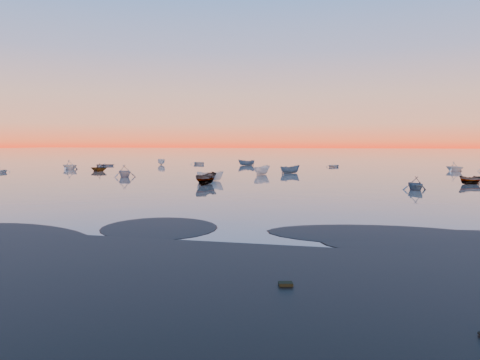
% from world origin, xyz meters
% --- Properties ---
extents(ground, '(600.00, 600.00, 0.00)m').
position_xyz_m(ground, '(0.00, 100.00, 0.00)').
color(ground, '#6A6159').
rests_on(ground, ground).
extents(mud_lobes, '(140.00, 6.00, 0.07)m').
position_xyz_m(mud_lobes, '(0.00, -1.00, 0.01)').
color(mud_lobes, black).
rests_on(mud_lobes, ground).
extents(moored_fleet, '(124.00, 58.00, 1.20)m').
position_xyz_m(moored_fleet, '(0.00, 53.00, 0.00)').
color(moored_fleet, silver).
rests_on(moored_fleet, ground).
extents(boat_near_left, '(4.21, 3.82, 1.01)m').
position_xyz_m(boat_near_left, '(-46.42, 42.64, 0.00)').
color(boat_near_left, silver).
rests_on(boat_near_left, ground).
extents(boat_near_center, '(1.82, 3.90, 1.32)m').
position_xyz_m(boat_near_center, '(-6.28, 35.14, 0.00)').
color(boat_near_center, silver).
rests_on(boat_near_center, ground).
extents(boat_near_right, '(3.61, 2.58, 1.15)m').
position_xyz_m(boat_near_right, '(19.52, 28.23, 0.00)').
color(boat_near_right, '#39576D').
rests_on(boat_near_right, ground).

